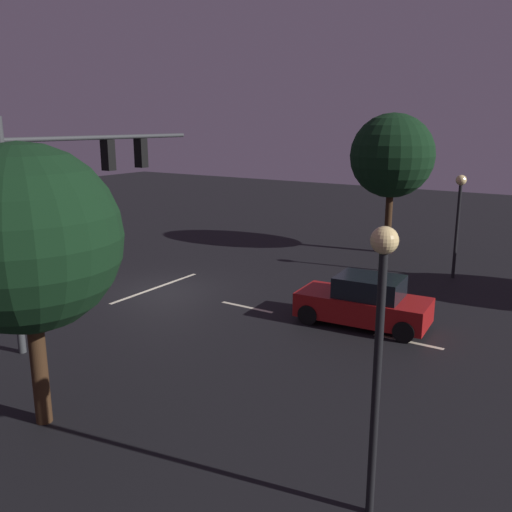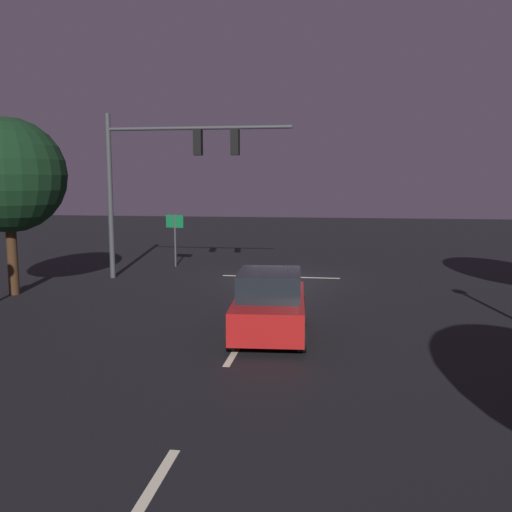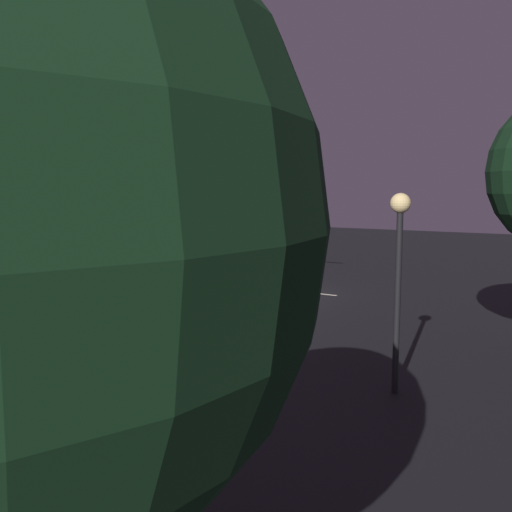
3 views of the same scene
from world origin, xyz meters
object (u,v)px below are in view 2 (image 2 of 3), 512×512
Objects in this scene: tree_right_near at (8,176)px; route_sign at (175,229)px; traffic_signal_assembly at (166,164)px; car_approaching at (270,304)px.

route_sign is at bearing -117.81° from tree_right_near.
car_approaching is at bearing 124.43° from traffic_signal_assembly.
route_sign is at bearing -78.46° from traffic_signal_assembly.
tree_right_near is (3.81, 7.23, 2.41)m from route_sign.
traffic_signal_assembly is 5.95m from tree_right_near.
traffic_signal_assembly is 4.51m from route_sign.
route_sign is (0.69, -3.37, -2.91)m from traffic_signal_assembly.
traffic_signal_assembly reaches higher than route_sign.
tree_right_near is at bearing 40.58° from traffic_signal_assembly.
tree_right_near reaches higher than route_sign.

